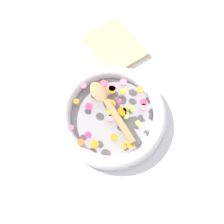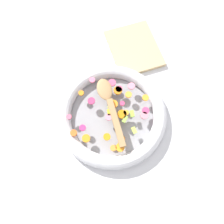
# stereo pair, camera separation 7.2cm
# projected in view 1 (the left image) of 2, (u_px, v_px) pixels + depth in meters

# --- Properties ---
(ground_plane) EXTENTS (4.00, 4.00, 0.00)m
(ground_plane) POSITION_uv_depth(u_px,v_px,m) (112.00, 116.00, 0.85)
(ground_plane) COLOR silver
(skillet) EXTENTS (0.41, 0.41, 0.05)m
(skillet) POSITION_uv_depth(u_px,v_px,m) (112.00, 114.00, 0.83)
(skillet) COLOR gray
(skillet) RESTS_ON ground_plane
(chopped_vegetables) EXTENTS (0.31, 0.32, 0.01)m
(chopped_vegetables) POSITION_uv_depth(u_px,v_px,m) (113.00, 109.00, 0.80)
(chopped_vegetables) COLOR orange
(chopped_vegetables) RESTS_ON skillet
(wooden_spoon) EXTENTS (0.27, 0.06, 0.01)m
(wooden_spoon) POSITION_uv_depth(u_px,v_px,m) (108.00, 104.00, 0.80)
(wooden_spoon) COLOR #A87F51
(wooden_spoon) RESTS_ON chopped_vegetables
(cutting_board) EXTENTS (0.24, 0.20, 0.02)m
(cutting_board) POSITION_uv_depth(u_px,v_px,m) (114.00, 46.00, 0.94)
(cutting_board) COLOR tan
(cutting_board) RESTS_ON ground_plane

